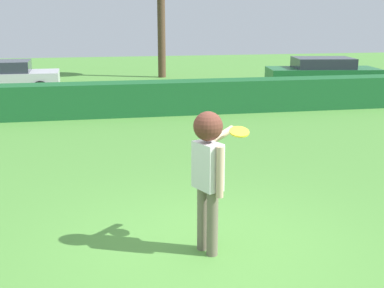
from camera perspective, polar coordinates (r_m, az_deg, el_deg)
ground_plane at (r=6.66m, az=1.48°, el=-11.52°), size 60.00×60.00×0.00m
person at (r=6.14m, az=1.86°, el=-2.18°), size 0.63×0.75×1.80m
frisbee at (r=6.32m, az=5.31°, el=1.37°), size 0.25×0.24×0.10m
hedge_row at (r=15.10m, az=-5.94°, el=5.09°), size 26.73×0.90×0.97m
parked_car_green at (r=20.61m, az=14.39°, el=7.79°), size 4.40×2.30×1.25m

